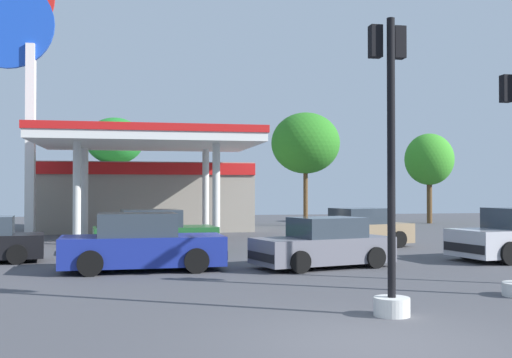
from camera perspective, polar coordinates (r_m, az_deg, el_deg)
The scene contains 11 objects.
ground_plane at distance 9.32m, azimuth 11.36°, elevation -14.56°, with size 90.00×90.00×0.00m, color #47474C.
gas_station at distance 33.60m, azimuth -10.13°, elevation -0.96°, with size 11.16×13.66×4.78m.
station_pole_sign at distance 31.20m, azimuth -21.85°, elevation 10.69°, with size 4.20×0.56×13.21m.
car_0 at distance 24.14m, azimuth 9.33°, elevation -4.58°, with size 4.47×2.78×1.49m.
car_2 at distance 21.98m, azimuth -9.26°, elevation -4.92°, with size 4.34×2.22×1.50m.
car_4 at distance 17.76m, azimuth 6.19°, elevation -6.00°, with size 4.22×2.60×1.41m.
car_6 at distance 17.25m, azimuth -10.41°, elevation -5.91°, with size 4.42×2.11×1.56m.
traffic_signal_1 at distance 11.13m, azimuth 12.19°, elevation -1.41°, with size 0.65×0.67×5.20m.
tree_1 at distance 36.86m, azimuth -12.80°, elevation 3.33°, with size 3.31×3.31×6.36m.
tree_2 at distance 38.11m, azimuth 4.55°, elevation 3.28°, with size 4.18×4.18×6.90m.
tree_3 at distance 42.31m, azimuth 15.57°, elevation 1.72°, with size 3.18×3.18×5.88m.
Camera 1 is at (-3.45, -8.38, 2.19)m, focal length 43.70 mm.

